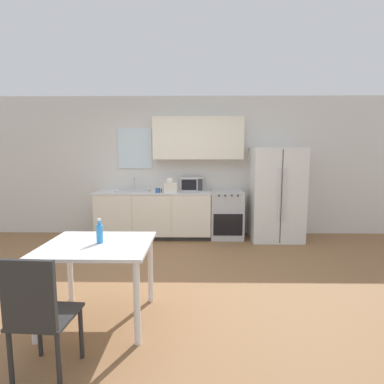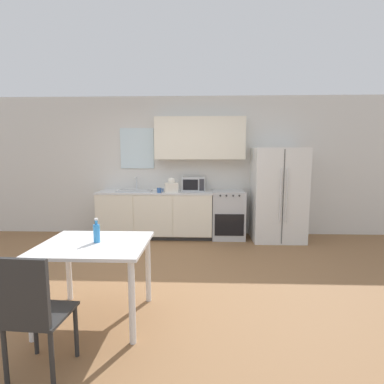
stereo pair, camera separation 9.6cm
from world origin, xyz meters
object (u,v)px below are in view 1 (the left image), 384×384
dining_table (98,255)px  drink_bottle (100,233)px  coffee_mug (158,190)px  refrigerator (276,194)px  oven_range (226,214)px  dining_chair_near (38,311)px  microwave (192,184)px

dining_table → drink_bottle: drink_bottle is taller
coffee_mug → dining_table: 2.73m
refrigerator → drink_bottle: bearing=-130.6°
oven_range → refrigerator: bearing=-5.2°
coffee_mug → dining_chair_near: coffee_mug is taller
oven_range → dining_table: bearing=-117.5°
microwave → oven_range: bearing=-8.1°
oven_range → coffee_mug: coffee_mug is taller
oven_range → microwave: (-0.66, 0.09, 0.57)m
oven_range → microwave: bearing=171.9°
microwave → dining_chair_near: microwave is taller
refrigerator → microwave: refrigerator is taller
refrigerator → dining_table: size_ratio=1.72×
refrigerator → coffee_mug: 2.18m
oven_range → refrigerator: size_ratio=0.53×
refrigerator → coffee_mug: refrigerator is taller
oven_range → microwave: size_ratio=2.08×
dining_chair_near → coffee_mug: bearing=87.2°
refrigerator → coffee_mug: size_ratio=14.42×
refrigerator → dining_chair_near: size_ratio=1.83×
dining_table → microwave: bearing=74.2°
coffee_mug → dining_chair_near: 3.56m
dining_chair_near → drink_bottle: bearing=81.7°
dining_table → coffee_mug: bearing=85.0°
coffee_mug → dining_table: bearing=-95.0°
oven_range → coffee_mug: 1.38m
microwave → dining_chair_near: (-1.01, -3.80, -0.49)m
microwave → coffee_mug: (-0.61, -0.29, -0.09)m
microwave → refrigerator: bearing=-6.4°
microwave → dining_table: (-0.85, -2.99, -0.38)m
dining_chair_near → dining_table: bearing=82.6°
coffee_mug → oven_range: bearing=8.6°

